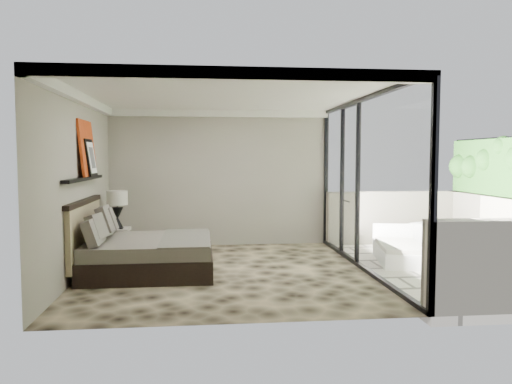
{
  "coord_description": "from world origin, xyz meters",
  "views": [
    {
      "loc": [
        -0.36,
        -7.86,
        1.83
      ],
      "look_at": [
        0.53,
        0.4,
        1.25
      ],
      "focal_mm": 35.0,
      "sensor_mm": 36.0,
      "label": 1
    }
  ],
  "objects": [
    {
      "name": "abstract_canvas",
      "position": [
        -2.19,
        0.41,
        1.97
      ],
      "size": [
        0.13,
        0.9,
        0.9
      ],
      "primitive_type": "cube",
      "rotation": [
        0.0,
        -0.1,
        0.0
      ],
      "color": "#A3280E",
      "rests_on": "picture_ledge"
    },
    {
      "name": "back_wall",
      "position": [
        0.0,
        2.49,
        1.4
      ],
      "size": [
        4.5,
        0.02,
        2.8
      ],
      "primitive_type": "cube",
      "color": "gray",
      "rests_on": "floor"
    },
    {
      "name": "bed",
      "position": [
        -1.3,
        0.11,
        0.33
      ],
      "size": [
        2.03,
        1.96,
        1.12
      ],
      "color": "black",
      "rests_on": "floor"
    },
    {
      "name": "left_wall",
      "position": [
        -2.24,
        0.0,
        1.4
      ],
      "size": [
        0.02,
        5.0,
        2.8
      ],
      "primitive_type": "cube",
      "color": "gray",
      "rests_on": "floor"
    },
    {
      "name": "ottoman",
      "position": [
        4.06,
        1.4,
        0.27
      ],
      "size": [
        0.72,
        0.72,
        0.54
      ],
      "primitive_type": "cube",
      "rotation": [
        0.0,
        0.0,
        0.43
      ],
      "color": "silver",
      "rests_on": "terrace_slab"
    },
    {
      "name": "glass_wall",
      "position": [
        2.25,
        0.0,
        1.4
      ],
      "size": [
        0.08,
        5.0,
        2.8
      ],
      "primitive_type": "cube",
      "color": "white",
      "rests_on": "floor"
    },
    {
      "name": "framed_print",
      "position": [
        -2.14,
        0.4,
        1.82
      ],
      "size": [
        0.11,
        0.5,
        0.6
      ],
      "primitive_type": "cube",
      "rotation": [
        0.0,
        -0.14,
        0.0
      ],
      "color": "black",
      "rests_on": "picture_ledge"
    },
    {
      "name": "floor",
      "position": [
        0.0,
        0.0,
        0.0
      ],
      "size": [
        5.0,
        5.0,
        0.0
      ],
      "primitive_type": "plane",
      "color": "black",
      "rests_on": "ground"
    },
    {
      "name": "ceiling",
      "position": [
        0.0,
        0.0,
        2.79
      ],
      "size": [
        4.5,
        5.0,
        0.02
      ],
      "primitive_type": "cube",
      "color": "silver",
      "rests_on": "back_wall"
    },
    {
      "name": "lounger",
      "position": [
        3.09,
        0.51,
        0.18
      ],
      "size": [
        1.01,
        1.59,
        0.58
      ],
      "rotation": [
        0.0,
        0.0,
        -0.2
      ],
      "color": "white",
      "rests_on": "terrace_slab"
    },
    {
      "name": "table_lamp",
      "position": [
        -1.92,
        1.5,
        0.97
      ],
      "size": [
        0.38,
        0.38,
        0.7
      ],
      "color": "black",
      "rests_on": "nightstand"
    },
    {
      "name": "terrace_slab",
      "position": [
        3.75,
        0.0,
        -0.06
      ],
      "size": [
        3.0,
        5.0,
        0.12
      ],
      "primitive_type": "cube",
      "color": "beige",
      "rests_on": "ground"
    },
    {
      "name": "nightstand",
      "position": [
        -1.95,
        1.55,
        0.23
      ],
      "size": [
        0.59,
        0.59,
        0.46
      ],
      "primitive_type": "cube",
      "rotation": [
        0.0,
        0.0,
        -0.35
      ],
      "color": "black",
      "rests_on": "floor"
    },
    {
      "name": "picture_ledge",
      "position": [
        -2.18,
        0.1,
        1.5
      ],
      "size": [
        0.12,
        2.2,
        0.05
      ],
      "primitive_type": "cube",
      "color": "black",
      "rests_on": "left_wall"
    }
  ]
}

